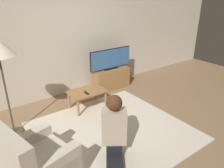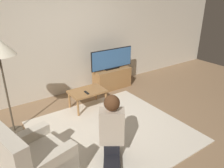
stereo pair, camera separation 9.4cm
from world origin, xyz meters
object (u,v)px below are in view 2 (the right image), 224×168
object	(u,v)px
tv	(112,59)
person_kneeling	(112,128)
coffee_table	(87,93)
armchair	(34,164)

from	to	relation	value
tv	person_kneeling	bearing A→B (deg)	-124.63
coffee_table	armchair	size ratio (longest dim) A/B	0.80
armchair	person_kneeling	xyz separation A→B (m)	(1.03, -0.18, 0.23)
coffee_table	armchair	xyz separation A→B (m)	(-1.47, -1.32, -0.06)
tv	armchair	bearing A→B (deg)	-142.53
coffee_table	person_kneeling	world-z (taller)	person_kneeling
tv	coffee_table	distance (m)	1.21
tv	person_kneeling	world-z (taller)	person_kneeling
armchair	person_kneeling	bearing A→B (deg)	-112.76
coffee_table	armchair	distance (m)	1.98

